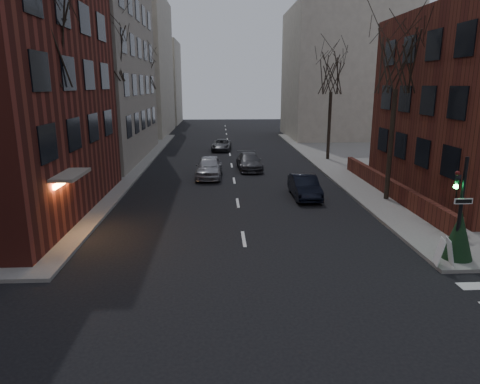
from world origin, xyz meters
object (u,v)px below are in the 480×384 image
streetlamp_far (153,108)px  car_lane_gray (249,162)px  parked_sedan (304,186)px  evergreen_shrub (459,234)px  sandwich_board (445,252)px  tree_right_b (332,74)px  tree_left_a (39,43)px  car_lane_far (221,145)px  traffic_signal (458,216)px  tree_left_b (108,52)px  car_lane_silver (209,167)px  tree_left_c (143,71)px  tree_right_a (398,60)px  streetlamp_near (107,124)px

streetlamp_far → car_lane_gray: 17.33m
parked_sedan → evergreen_shrub: bearing=-68.3°
sandwich_board → streetlamp_far: bearing=126.6°
tree_right_b → evergreen_shrub: 23.81m
tree_left_a → parked_sedan: (12.92, 5.08, -7.78)m
tree_left_a → car_lane_far: 27.00m
tree_left_a → sandwich_board: size_ratio=9.92×
tree_left_a → traffic_signal: bearing=-16.6°
tree_left_b → tree_right_b: (17.60, 6.00, -1.33)m
parked_sedan → car_lane_silver: car_lane_silver is taller
tree_left_c → tree_right_a: size_ratio=1.00×
parked_sedan → sandwich_board: parked_sedan is taller
tree_left_b → evergreen_shrub: 25.16m
traffic_signal → car_lane_far: size_ratio=0.96×
streetlamp_near → parked_sedan: bearing=-13.4°
streetlamp_far → car_lane_far: streetlamp_far is taller
tree_left_b → evergreen_shrub: bearing=-44.9°
parked_sedan → sandwich_board: size_ratio=4.03×
car_lane_silver → car_lane_far: 13.41m
tree_right_a → tree_left_b: bearing=155.6°
streetlamp_near → tree_left_c: bearing=91.9°
tree_left_a → tree_right_a: bearing=12.8°
evergreen_shrub → tree_left_a: bearing=163.9°
car_lane_silver → evergreen_shrub: (9.94, -16.08, 0.32)m
car_lane_gray → car_lane_far: size_ratio=1.09×
car_lane_gray → tree_left_c: bearing=127.5°
streetlamp_near → car_lane_far: size_ratio=1.50×
car_lane_far → sandwich_board: 31.12m
parked_sedan → traffic_signal: bearing=-69.4°
car_lane_far → streetlamp_near: bearing=-109.5°
tree_right_a → streetlamp_far: (-17.00, 24.00, -3.79)m
traffic_signal → tree_left_a: tree_left_a is taller
streetlamp_near → car_lane_far: bearing=65.9°
tree_right_a → sandwich_board: 12.11m
tree_left_a → tree_right_a: (17.60, 4.00, -0.44)m
car_lane_silver → sandwich_board: bearing=-59.0°
car_lane_silver → tree_left_c: bearing=117.6°
tree_left_c → car_lane_gray: (10.17, -12.00, -7.37)m
parked_sedan → car_lane_far: bearing=104.0°
streetlamp_far → evergreen_shrub: 36.86m
tree_left_b → evergreen_shrub: size_ratio=5.63×
tree_right_a → streetlamp_near: (-17.00, 4.00, -3.79)m
car_lane_silver → parked_sedan: bearing=-43.4°
tree_right_b → car_lane_silver: tree_right_b is taller
tree_left_b → streetlamp_far: 16.68m
tree_left_a → sandwich_board: (16.10, -5.50, -7.80)m
tree_right_a → evergreen_shrub: bearing=-94.3°
tree_right_a → streetlamp_near: tree_right_a is taller
parked_sedan → car_lane_silver: 8.51m
tree_right_b → car_lane_far: size_ratio=2.20×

